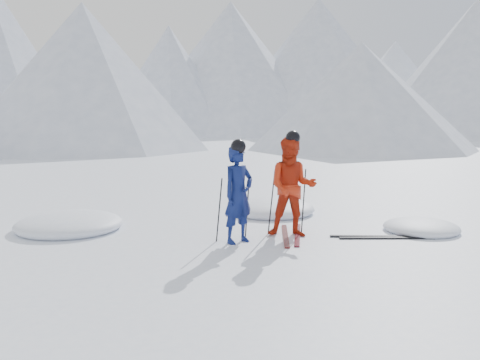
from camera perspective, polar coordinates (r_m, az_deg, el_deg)
name	(u,v)px	position (r m, az deg, el deg)	size (l,w,h in m)	color
ground	(362,241)	(9.24, 13.49, -6.64)	(160.00, 160.00, 0.00)	white
mountain_range	(201,60)	(44.41, -4.45, 13.28)	(106.15, 62.94, 15.53)	#B2BCD1
skier_blue	(238,194)	(8.71, -0.19, -1.64)	(0.61, 0.40, 1.68)	#0D1850
skier_red	(292,187)	(9.20, 5.88, -0.79)	(0.88, 0.69, 1.81)	red
pole_blue_left	(219,210)	(8.81, -2.35, -3.39)	(0.02, 0.02, 1.12)	black
pole_blue_right	(247,207)	(9.07, 0.83, -3.07)	(0.02, 0.02, 1.12)	black
pole_red_left	(272,202)	(9.36, 3.56, -2.49)	(0.02, 0.02, 1.21)	black
pole_red_right	(304,201)	(9.50, 7.15, -2.38)	(0.02, 0.02, 1.21)	black
ski_worn_left	(286,236)	(9.32, 5.13, -6.24)	(0.09, 1.70, 0.03)	black
ski_worn_right	(298,235)	(9.42, 6.48, -6.12)	(0.09, 1.70, 0.03)	black
ski_loose_a	(377,236)	(9.55, 15.15, -6.14)	(0.09, 1.70, 0.03)	black
ski_loose_b	(387,238)	(9.48, 16.16, -6.27)	(0.09, 1.70, 0.03)	black
snow_lumps	(206,222)	(10.48, -3.79, -4.77)	(8.10, 4.23, 0.45)	white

